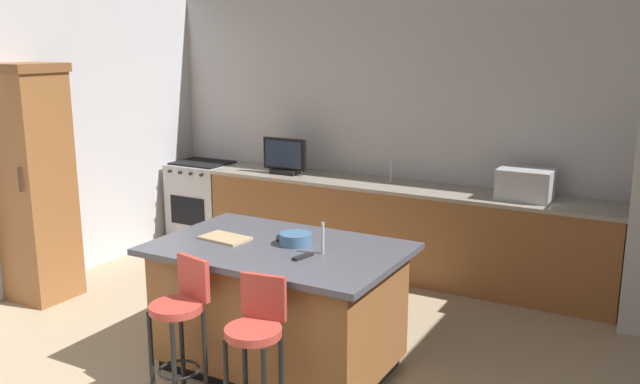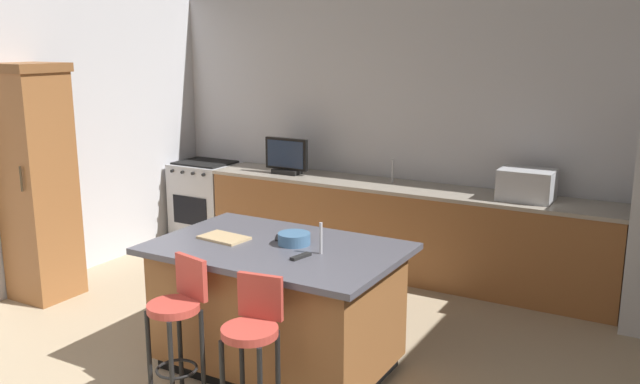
# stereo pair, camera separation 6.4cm
# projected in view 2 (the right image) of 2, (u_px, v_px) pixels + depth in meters

# --- Properties ---
(wall_back) EXTENTS (6.52, 0.12, 2.86)m
(wall_back) POSITION_uv_depth(u_px,v_px,m) (426.00, 132.00, 6.87)
(wall_back) COLOR #BCBCC1
(wall_back) RESTS_ON ground_plane
(wall_left) EXTENTS (0.12, 5.06, 2.86)m
(wall_left) POSITION_uv_depth(u_px,v_px,m) (34.00, 140.00, 6.37)
(wall_left) COLOR #BCBCC1
(wall_left) RESTS_ON ground_plane
(counter_back) EXTENTS (4.27, 0.62, 0.93)m
(counter_back) POSITION_uv_depth(u_px,v_px,m) (399.00, 230.00, 6.81)
(counter_back) COLOR brown
(counter_back) RESTS_ON ground_plane
(kitchen_island) EXTENTS (1.76, 1.15, 0.93)m
(kitchen_island) POSITION_uv_depth(u_px,v_px,m) (278.00, 306.00, 4.84)
(kitchen_island) COLOR black
(kitchen_island) RESTS_ON ground_plane
(range_oven) EXTENTS (0.70, 0.63, 0.95)m
(range_oven) POSITION_uv_depth(u_px,v_px,m) (206.00, 201.00, 8.01)
(range_oven) COLOR #B7BABF
(range_oven) RESTS_ON ground_plane
(cabinet_tower) EXTENTS (0.54, 0.56, 2.16)m
(cabinet_tower) POSITION_uv_depth(u_px,v_px,m) (37.00, 179.00, 6.08)
(cabinet_tower) COLOR brown
(cabinet_tower) RESTS_ON ground_plane
(microwave) EXTENTS (0.48, 0.36, 0.28)m
(microwave) POSITION_uv_depth(u_px,v_px,m) (527.00, 185.00, 6.08)
(microwave) COLOR #B7BABF
(microwave) RESTS_ON counter_back
(tv_monitor) EXTENTS (0.51, 0.16, 0.39)m
(tv_monitor) POSITION_uv_depth(u_px,v_px,m) (286.00, 157.00, 7.26)
(tv_monitor) COLOR black
(tv_monitor) RESTS_ON counter_back
(sink_faucet_back) EXTENTS (0.02, 0.02, 0.24)m
(sink_faucet_back) POSITION_uv_depth(u_px,v_px,m) (393.00, 171.00, 6.83)
(sink_faucet_back) COLOR #B2B2B7
(sink_faucet_back) RESTS_ON counter_back
(sink_faucet_island) EXTENTS (0.02, 0.02, 0.22)m
(sink_faucet_island) POSITION_uv_depth(u_px,v_px,m) (321.00, 238.00, 4.54)
(sink_faucet_island) COLOR #B2B2B7
(sink_faucet_island) RESTS_ON kitchen_island
(bar_stool_left) EXTENTS (0.35, 0.37, 0.99)m
(bar_stool_left) POSITION_uv_depth(u_px,v_px,m) (178.00, 318.00, 4.34)
(bar_stool_left) COLOR #B23D33
(bar_stool_left) RESTS_ON ground_plane
(bar_stool_right) EXTENTS (0.34, 0.36, 0.99)m
(bar_stool_right) POSITION_uv_depth(u_px,v_px,m) (253.00, 343.00, 3.98)
(bar_stool_right) COLOR #B23D33
(bar_stool_right) RESTS_ON ground_plane
(fruit_bowl) EXTENTS (0.23, 0.23, 0.08)m
(fruit_bowl) POSITION_uv_depth(u_px,v_px,m) (294.00, 239.00, 4.76)
(fruit_bowl) COLOR #3F668C
(fruit_bowl) RESTS_ON kitchen_island
(cell_phone) EXTENTS (0.13, 0.17, 0.01)m
(cell_phone) POSITION_uv_depth(u_px,v_px,m) (280.00, 238.00, 4.91)
(cell_phone) COLOR black
(cell_phone) RESTS_ON kitchen_island
(tv_remote) EXTENTS (0.08, 0.18, 0.02)m
(tv_remote) POSITION_uv_depth(u_px,v_px,m) (301.00, 256.00, 4.47)
(tv_remote) COLOR black
(tv_remote) RESTS_ON kitchen_island
(cutting_board) EXTENTS (0.37, 0.25, 0.02)m
(cutting_board) POSITION_uv_depth(u_px,v_px,m) (224.00, 238.00, 4.90)
(cutting_board) COLOR tan
(cutting_board) RESTS_ON kitchen_island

